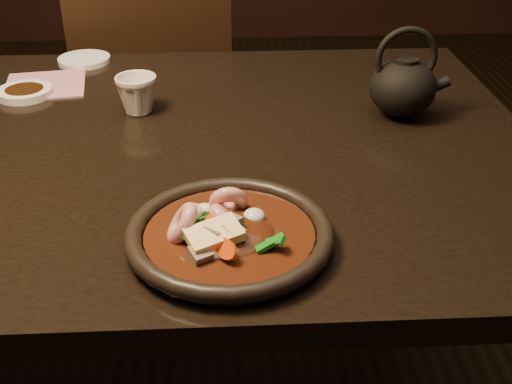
{
  "coord_description": "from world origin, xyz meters",
  "views": [
    {
      "loc": [
        0.29,
        -0.96,
        1.21
      ],
      "look_at": [
        0.32,
        -0.26,
        0.8
      ],
      "focal_mm": 45.0,
      "sensor_mm": 36.0,
      "label": 1
    }
  ],
  "objects_px": {
    "table": "(57,184)",
    "tea_cup": "(137,93)",
    "teapot": "(403,84)",
    "plate": "(230,235)",
    "chair": "(153,116)"
  },
  "relations": [
    {
      "from": "tea_cup",
      "to": "teapot",
      "type": "distance_m",
      "value": 0.47
    },
    {
      "from": "table",
      "to": "tea_cup",
      "type": "bearing_deg",
      "value": 41.28
    },
    {
      "from": "teapot",
      "to": "plate",
      "type": "bearing_deg",
      "value": -130.93
    },
    {
      "from": "teapot",
      "to": "table",
      "type": "bearing_deg",
      "value": -174.31
    },
    {
      "from": "plate",
      "to": "teapot",
      "type": "height_order",
      "value": "teapot"
    },
    {
      "from": "table",
      "to": "plate",
      "type": "xyz_separation_m",
      "value": [
        0.29,
        -0.3,
        0.09
      ]
    },
    {
      "from": "table",
      "to": "chair",
      "type": "xyz_separation_m",
      "value": [
        0.09,
        0.71,
        -0.19
      ]
    },
    {
      "from": "tea_cup",
      "to": "teapot",
      "type": "relative_size",
      "value": 0.47
    },
    {
      "from": "plate",
      "to": "tea_cup",
      "type": "height_order",
      "value": "tea_cup"
    },
    {
      "from": "table",
      "to": "teapot",
      "type": "height_order",
      "value": "teapot"
    },
    {
      "from": "plate",
      "to": "chair",
      "type": "bearing_deg",
      "value": 101.36
    },
    {
      "from": "chair",
      "to": "tea_cup",
      "type": "bearing_deg",
      "value": 82.15
    },
    {
      "from": "plate",
      "to": "teapot",
      "type": "relative_size",
      "value": 1.65
    },
    {
      "from": "table",
      "to": "tea_cup",
      "type": "height_order",
      "value": "tea_cup"
    },
    {
      "from": "table",
      "to": "plate",
      "type": "relative_size",
      "value": 6.16
    }
  ]
}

